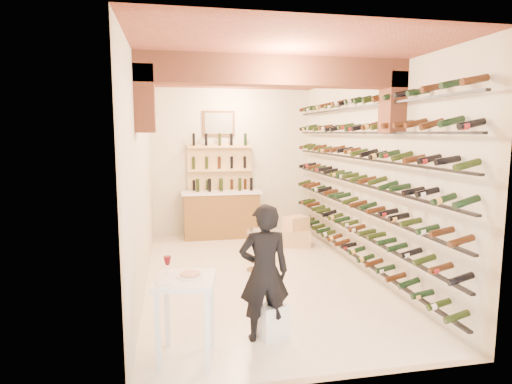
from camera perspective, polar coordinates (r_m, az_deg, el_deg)
ground at (r=6.95m, az=0.49°, el=-11.01°), size 6.00×6.00×0.00m
room_shell at (r=6.32m, az=0.99°, el=7.88°), size 3.52×6.02×3.21m
wine_rack at (r=7.08m, az=12.73°, el=1.99°), size 0.32×5.70×2.56m
back_counter at (r=9.31m, az=-4.62°, el=-2.78°), size 1.70×0.62×1.29m
back_shelving at (r=9.45m, az=-4.83°, el=1.27°), size 1.40×0.31×2.73m
tasting_table at (r=4.41m, az=-9.41°, el=-13.00°), size 0.67×0.67×1.01m
white_stool at (r=4.97m, az=2.06°, el=-16.60°), size 0.38×0.38×0.38m
person at (r=4.71m, az=1.10°, el=-10.67°), size 0.56×0.38×1.51m
chrome_barstool at (r=7.05m, az=0.14°, el=-7.38°), size 0.35×0.35×0.68m
crate_lower at (r=8.67m, az=5.33°, el=-6.07°), size 0.62×0.48×0.33m
crate_upper at (r=8.60m, az=5.35°, el=-4.12°), size 0.55×0.47×0.27m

